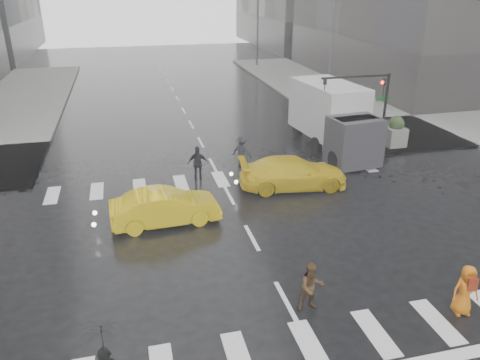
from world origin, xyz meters
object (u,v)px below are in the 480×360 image
object	(u,v)px
pedestrian_brown	(311,287)
box_truck	(334,117)
pedestrian_orange	(466,290)
traffic_signal_pole	(370,97)
taxi_mid	(165,207)

from	to	relation	value
pedestrian_brown	box_truck	bearing A→B (deg)	64.52
pedestrian_orange	box_truck	distance (m)	14.74
pedestrian_orange	box_truck	xyz separation A→B (m)	(2.33, 14.50, 1.19)
traffic_signal_pole	box_truck	xyz separation A→B (m)	(-1.74, 0.69, -1.21)
traffic_signal_pole	taxi_mid	xyz separation A→B (m)	(-12.12, -6.01, -2.49)
traffic_signal_pole	pedestrian_brown	distance (m)	15.29
taxi_mid	traffic_signal_pole	bearing A→B (deg)	-67.33
taxi_mid	box_truck	bearing A→B (deg)	-60.86
pedestrian_brown	box_truck	xyz separation A→B (m)	(6.67, 13.23, 1.21)
pedestrian_orange	taxi_mid	bearing A→B (deg)	145.90
pedestrian_orange	taxi_mid	distance (m)	11.21
pedestrian_brown	pedestrian_orange	world-z (taller)	pedestrian_orange
pedestrian_brown	pedestrian_orange	size ratio (longest dim) A/B	0.98
traffic_signal_pole	pedestrian_orange	xyz separation A→B (m)	(-4.07, -13.81, -2.40)
traffic_signal_pole	pedestrian_orange	bearing A→B (deg)	-106.42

